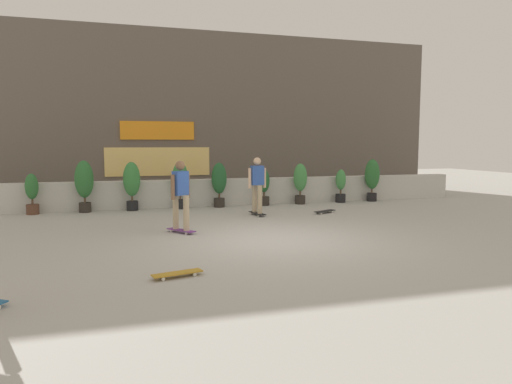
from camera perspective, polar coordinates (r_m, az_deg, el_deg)
name	(u,v)px	position (r m, az deg, el deg)	size (l,w,h in m)	color
ground_plane	(275,240)	(10.30, 2.38, -5.81)	(48.00, 48.00, 0.00)	#B2AFA8
planter_wall	(218,192)	(15.97, -4.59, -0.02)	(18.00, 0.40, 0.90)	beige
building_backdrop	(198,116)	(19.85, -7.08, 9.19)	(20.00, 2.08, 6.50)	#60564C
potted_plant_0	(32,193)	(15.36, -25.61, -0.06)	(0.37, 0.37, 1.22)	brown
potted_plant_1	(84,182)	(15.17, -20.18, 1.15)	(0.56, 0.56, 1.59)	#2D2823
potted_plant_2	(132,182)	(15.15, -14.88, 1.15)	(0.53, 0.53, 1.53)	black
potted_plant_3	(180,182)	(15.26, -9.21, 1.27)	(0.52, 0.52, 1.51)	black
potted_plant_4	(219,181)	(15.48, -4.51, 1.29)	(0.50, 0.50, 1.47)	#2D2823
potted_plant_5	(264,186)	(15.89, 0.98, 0.73)	(0.38, 0.38, 1.23)	#2D2823
potted_plant_6	(300,181)	(16.32, 5.41, 1.36)	(0.47, 0.47, 1.41)	#2D2823
potted_plant_7	(341,185)	(16.97, 10.27, 0.83)	(0.36, 0.36, 1.18)	black
potted_plant_8	(372,177)	(17.55, 13.95, 1.82)	(0.53, 0.53, 1.53)	black
skater_by_wall_left	(257,183)	(13.63, 0.15, 1.06)	(0.55, 0.82, 1.70)	black
skater_mid_plaza	(181,193)	(11.06, -9.16, -0.14)	(0.63, 0.77, 1.70)	#72338C
skateboard_near_camera	(177,273)	(7.56, -9.56, -9.73)	(0.82, 0.39, 0.08)	#BF8C26
skateboard_aside	(325,211)	(14.30, 8.37, -2.32)	(0.81, 0.53, 0.08)	black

